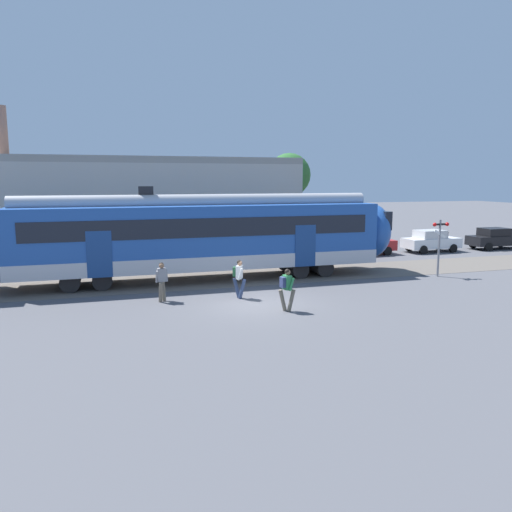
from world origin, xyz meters
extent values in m
plane|color=#515156|center=(0.00, 0.00, 0.00)|extent=(160.00, 160.00, 0.00)
cube|color=silver|center=(-1.11, 5.58, 1.05)|extent=(18.00, 3.06, 0.70)
cube|color=#2351A3|center=(-1.11, 5.58, 2.60)|extent=(18.00, 3.00, 2.40)
cube|color=black|center=(-1.11, 4.07, 2.80)|extent=(16.56, 0.03, 0.90)
cube|color=navy|center=(3.84, 4.06, 1.75)|extent=(1.10, 0.04, 2.10)
cube|color=navy|center=(-6.06, 4.06, 1.75)|extent=(1.10, 0.04, 2.10)
cylinder|color=#A4A4A9|center=(-1.11, 5.58, 3.98)|extent=(17.64, 0.70, 0.70)
cube|color=black|center=(-3.81, 5.58, 4.53)|extent=(0.70, 0.12, 0.40)
cylinder|color=black|center=(5.17, 5.58, 0.45)|extent=(0.90, 2.40, 0.90)
cylinder|color=black|center=(3.77, 5.58, 0.45)|extent=(0.90, 2.40, 0.90)
cylinder|color=black|center=(-5.99, 5.58, 0.45)|extent=(0.90, 2.40, 0.90)
cylinder|color=black|center=(-7.39, 5.58, 0.45)|extent=(0.90, 2.40, 0.90)
ellipsoid|color=#2351A3|center=(8.44, 5.58, 2.25)|extent=(1.80, 2.85, 2.95)
cube|color=black|center=(8.79, 5.58, 2.85)|extent=(0.40, 2.40, 1.00)
cylinder|color=#6B6051|center=(-3.69, 1.46, 0.43)|extent=(0.18, 0.37, 0.87)
cylinder|color=#6B6051|center=(-3.54, 1.76, 0.43)|extent=(0.18, 0.37, 0.87)
cube|color=gray|center=(-3.61, 1.61, 1.14)|extent=(0.38, 0.27, 0.56)
cylinder|color=gray|center=(-3.40, 1.71, 1.09)|extent=(0.11, 0.25, 0.52)
cylinder|color=gray|center=(-3.82, 1.51, 1.09)|extent=(0.11, 0.25, 0.52)
sphere|color=brown|center=(-3.61, 1.59, 1.53)|extent=(0.22, 0.22, 0.22)
sphere|color=black|center=(-3.61, 1.61, 1.56)|extent=(0.20, 0.20, 0.20)
cube|color=navy|center=(-3.63, 1.79, 1.16)|extent=(0.29, 0.19, 0.40)
cylinder|color=navy|center=(-0.29, 1.11, 0.43)|extent=(0.38, 0.29, 0.87)
cylinder|color=navy|center=(-0.46, 1.40, 0.43)|extent=(0.38, 0.29, 0.87)
cube|color=silver|center=(-0.37, 1.25, 1.14)|extent=(0.38, 0.43, 0.56)
cylinder|color=silver|center=(-0.35, 1.48, 1.09)|extent=(0.26, 0.19, 0.52)
cylinder|color=silver|center=(-0.40, 1.02, 1.09)|extent=(0.26, 0.19, 0.52)
sphere|color=#9E7051|center=(-0.36, 1.24, 1.53)|extent=(0.22, 0.22, 0.22)
sphere|color=black|center=(-0.37, 1.25, 1.56)|extent=(0.20, 0.20, 0.20)
cube|color=#235633|center=(-0.53, 1.33, 1.16)|extent=(0.27, 0.32, 0.40)
cylinder|color=#6B6051|center=(0.98, -1.42, 0.43)|extent=(0.37, 0.19, 0.87)
cylinder|color=#6B6051|center=(0.67, -1.28, 0.43)|extent=(0.37, 0.19, 0.87)
cube|color=#2D7F47|center=(0.83, -1.35, 1.14)|extent=(0.28, 0.39, 0.56)
cylinder|color=#2D7F47|center=(0.72, -1.14, 1.09)|extent=(0.26, 0.12, 0.52)
cylinder|color=#2D7F47|center=(0.93, -1.55, 1.09)|extent=(0.26, 0.12, 0.52)
sphere|color=brown|center=(0.85, -1.34, 1.53)|extent=(0.22, 0.22, 0.22)
sphere|color=black|center=(0.83, -1.35, 1.56)|extent=(0.20, 0.20, 0.20)
cube|color=navy|center=(0.65, -1.37, 1.16)|extent=(0.20, 0.30, 0.40)
cube|color=#B22323|center=(11.06, 10.82, 0.64)|extent=(4.05, 1.77, 0.68)
cube|color=maroon|center=(10.91, 10.82, 1.26)|extent=(1.95, 1.50, 0.56)
cube|color=black|center=(11.86, 10.85, 1.22)|extent=(0.17, 1.37, 0.48)
cylinder|color=black|center=(12.27, 11.64, 0.30)|extent=(0.61, 0.22, 0.60)
cylinder|color=black|center=(12.33, 10.09, 0.30)|extent=(0.61, 0.22, 0.60)
cylinder|color=black|center=(9.79, 11.56, 0.30)|extent=(0.61, 0.22, 0.60)
cylinder|color=black|center=(9.85, 10.00, 0.30)|extent=(0.61, 0.22, 0.60)
cube|color=silver|center=(16.19, 10.69, 0.64)|extent=(4.05, 1.76, 0.68)
cube|color=silver|center=(16.04, 10.68, 1.26)|extent=(1.94, 1.49, 0.56)
cube|color=black|center=(16.99, 10.71, 1.22)|extent=(0.16, 1.37, 0.48)
cylinder|color=black|center=(17.41, 11.50, 0.30)|extent=(0.61, 0.22, 0.60)
cylinder|color=black|center=(17.45, 9.94, 0.30)|extent=(0.61, 0.22, 0.60)
cylinder|color=black|center=(14.93, 11.43, 0.30)|extent=(0.61, 0.22, 0.60)
cylinder|color=black|center=(14.97, 9.87, 0.30)|extent=(0.61, 0.22, 0.60)
cube|color=black|center=(21.62, 10.61, 0.64)|extent=(4.01, 1.66, 0.68)
cube|color=black|center=(21.47, 10.61, 1.26)|extent=(1.91, 1.45, 0.56)
cube|color=black|center=(22.42, 10.60, 1.22)|extent=(0.13, 1.37, 0.48)
cylinder|color=black|center=(22.87, 11.38, 0.30)|extent=(0.60, 0.20, 0.60)
cylinder|color=black|center=(20.39, 11.39, 0.30)|extent=(0.60, 0.20, 0.60)
cylinder|color=black|center=(20.38, 9.83, 0.30)|extent=(0.60, 0.20, 0.60)
cylinder|color=gray|center=(10.88, 2.89, 1.50)|extent=(0.11, 0.11, 3.00)
cube|color=black|center=(10.88, 2.89, 2.75)|extent=(0.80, 0.10, 0.10)
sphere|color=red|center=(10.50, 2.83, 2.75)|extent=(0.20, 0.20, 0.20)
sphere|color=red|center=(11.26, 2.83, 2.75)|extent=(0.20, 0.20, 0.20)
cube|color=white|center=(10.88, 2.86, 2.25)|extent=(0.72, 0.03, 0.48)
cube|color=#B2A899|center=(-4.53, 13.18, 3.00)|extent=(21.79, 5.00, 6.00)
cube|color=gray|center=(-4.53, 13.18, 6.20)|extent=(21.79, 5.00, 0.40)
cylinder|color=#8C6656|center=(-11.07, 13.18, 7.60)|extent=(0.50, 0.50, 3.20)
cylinder|color=brown|center=(8.11, 17.66, 2.11)|extent=(0.32, 0.32, 4.23)
sphere|color=#2D662D|center=(8.11, 17.66, 5.40)|extent=(3.34, 3.34, 3.34)
camera|label=1|loc=(-5.84, -18.94, 5.05)|focal=35.00mm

